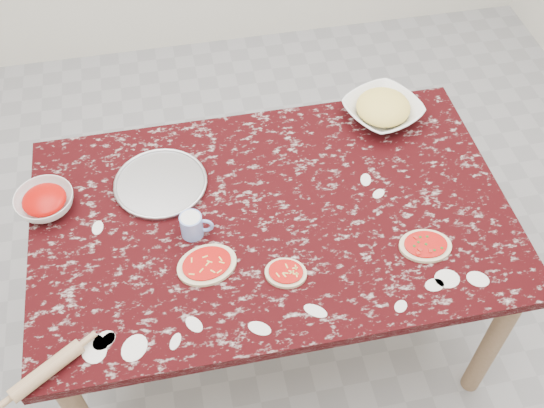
{
  "coord_description": "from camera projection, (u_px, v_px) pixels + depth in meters",
  "views": [
    {
      "loc": [
        -0.27,
        -1.32,
        2.44
      ],
      "look_at": [
        0.0,
        0.0,
        0.8
      ],
      "focal_mm": 42.47,
      "sensor_mm": 36.0,
      "label": 1
    }
  ],
  "objects": [
    {
      "name": "cheese_bowl",
      "position": [
        382.0,
        111.0,
        2.43
      ],
      "size": [
        0.36,
        0.36,
        0.07
      ],
      "primitive_type": "imported",
      "rotation": [
        0.0,
        0.0,
        0.42
      ],
      "color": "white",
      "rests_on": "worktable"
    },
    {
      "name": "pizza_tray",
      "position": [
        161.0,
        184.0,
        2.23
      ],
      "size": [
        0.32,
        0.32,
        0.01
      ],
      "primitive_type": "cylinder",
      "rotation": [
        0.0,
        0.0,
        0.02
      ],
      "color": "#B2B2B7",
      "rests_on": "worktable"
    },
    {
      "name": "rolling_pin",
      "position": [
        47.0,
        371.0,
        1.78
      ],
      "size": [
        0.21,
        0.16,
        0.04
      ],
      "primitive_type": "cylinder",
      "rotation": [
        0.0,
        1.57,
        0.58
      ],
      "color": "tan",
      "rests_on": "worktable"
    },
    {
      "name": "pizza_right",
      "position": [
        425.0,
        246.0,
        2.06
      ],
      "size": [
        0.19,
        0.15,
        0.02
      ],
      "color": "beige",
      "rests_on": "worktable"
    },
    {
      "name": "ground",
      "position": [
        272.0,
        323.0,
        2.74
      ],
      "size": [
        4.0,
        4.0,
        0.0
      ],
      "primitive_type": "plane",
      "color": "gray"
    },
    {
      "name": "flour_mug",
      "position": [
        193.0,
        225.0,
        2.07
      ],
      "size": [
        0.11,
        0.07,
        0.09
      ],
      "color": "#7E9DE9",
      "rests_on": "worktable"
    },
    {
      "name": "worktable",
      "position": [
        272.0,
        228.0,
        2.22
      ],
      "size": [
        1.6,
        1.0,
        0.75
      ],
      "color": "black",
      "rests_on": "ground"
    },
    {
      "name": "pizza_left",
      "position": [
        207.0,
        265.0,
        2.02
      ],
      "size": [
        0.22,
        0.19,
        0.02
      ],
      "color": "beige",
      "rests_on": "worktable"
    },
    {
      "name": "sauce_bowl",
      "position": [
        45.0,
        202.0,
        2.15
      ],
      "size": [
        0.24,
        0.24,
        0.06
      ],
      "primitive_type": "imported",
      "rotation": [
        0.0,
        0.0,
        -0.28
      ],
      "color": "white",
      "rests_on": "worktable"
    },
    {
      "name": "pizza_mid",
      "position": [
        286.0,
        273.0,
        2.0
      ],
      "size": [
        0.16,
        0.15,
        0.02
      ],
      "color": "beige",
      "rests_on": "worktable"
    }
  ]
}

